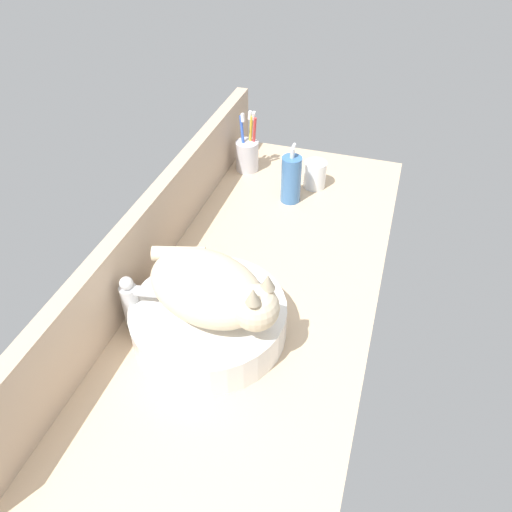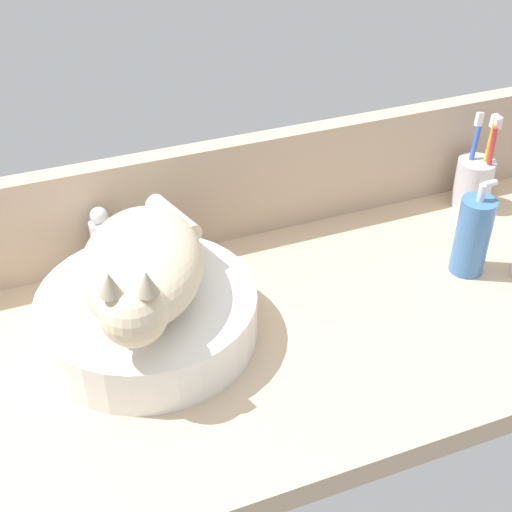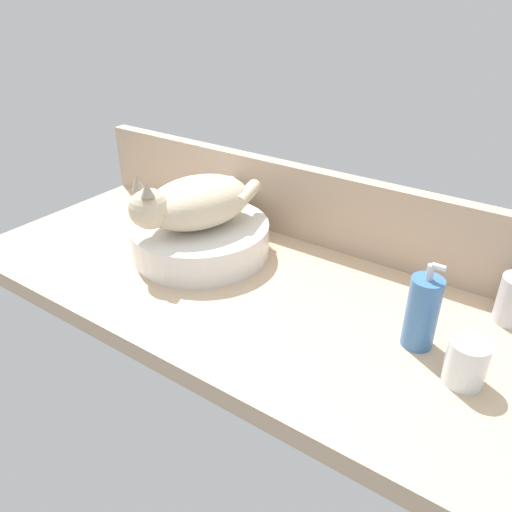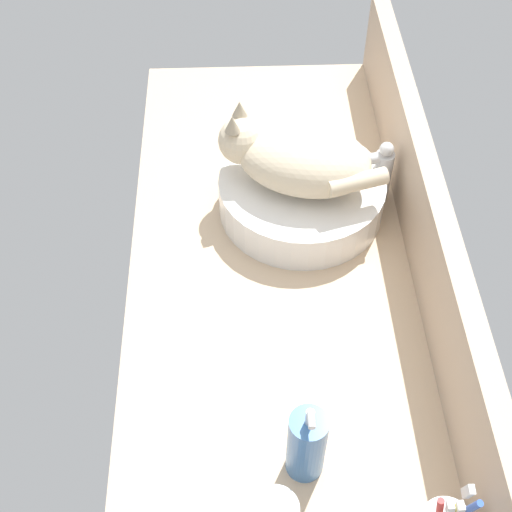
{
  "view_description": "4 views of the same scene",
  "coord_description": "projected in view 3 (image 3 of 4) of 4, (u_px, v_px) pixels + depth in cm",
  "views": [
    {
      "loc": [
        -81.46,
        -25.06,
        80.02
      ],
      "look_at": [
        -3.53,
        -0.57,
        10.72
      ],
      "focal_mm": 35.0,
      "sensor_mm": 36.0,
      "label": 1
    },
    {
      "loc": [
        -31.89,
        -73.93,
        72.23
      ],
      "look_at": [
        -1.63,
        3.38,
        11.3
      ],
      "focal_mm": 50.0,
      "sensor_mm": 36.0,
      "label": 2
    },
    {
      "loc": [
        51.43,
        -72.16,
        57.75
      ],
      "look_at": [
        1.25,
        0.09,
        7.62
      ],
      "focal_mm": 35.0,
      "sensor_mm": 36.0,
      "label": 3
    },
    {
      "loc": [
        79.8,
        -7.45,
        100.67
      ],
      "look_at": [
        1.02,
        -4.46,
        8.18
      ],
      "focal_mm": 50.0,
      "sensor_mm": 36.0,
      "label": 4
    }
  ],
  "objects": [
    {
      "name": "ground_plane",
      "position": [
        251.0,
        294.0,
        1.07
      ],
      "size": [
        131.77,
        54.98,
        4.0
      ],
      "primitive_type": "cube",
      "color": "#D1B28E"
    },
    {
      "name": "backsplash_panel",
      "position": [
        313.0,
        206.0,
        1.19
      ],
      "size": [
        131.77,
        3.6,
        18.23
      ],
      "primitive_type": "cube",
      "color": "tan",
      "rests_on": "ground_plane"
    },
    {
      "name": "sink_basin",
      "position": [
        201.0,
        239.0,
        1.16
      ],
      "size": [
        31.87,
        31.87,
        7.55
      ],
      "primitive_type": "cylinder",
      "color": "white",
      "rests_on": "ground_plane"
    },
    {
      "name": "cat",
      "position": [
        193.0,
        202.0,
        1.11
      ],
      "size": [
        24.04,
        30.26,
        14.0
      ],
      "color": "beige",
      "rests_on": "sink_basin"
    },
    {
      "name": "faucet",
      "position": [
        229.0,
        201.0,
        1.26
      ],
      "size": [
        4.73,
        11.83,
        13.6
      ],
      "color": "silver",
      "rests_on": "ground_plane"
    },
    {
      "name": "soap_dispenser",
      "position": [
        422.0,
        312.0,
        0.86
      ],
      "size": [
        5.6,
        5.6,
        16.87
      ],
      "color": "#3F72B2",
      "rests_on": "ground_plane"
    },
    {
      "name": "water_glass",
      "position": [
        466.0,
        365.0,
        0.79
      ],
      "size": [
        6.54,
        6.54,
        7.92
      ],
      "color": "white",
      "rests_on": "ground_plane"
    }
  ]
}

